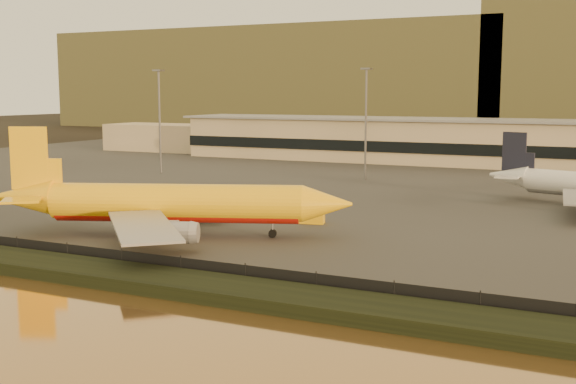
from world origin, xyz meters
name	(u,v)px	position (x,y,z in m)	size (l,w,h in m)	color
ground	(226,253)	(0.00, 0.00, 0.00)	(900.00, 900.00, 0.00)	black
embankment	(143,279)	(0.00, -17.00, 0.70)	(320.00, 7.00, 1.40)	black
tarmac	(425,175)	(0.00, 95.00, 0.10)	(320.00, 220.00, 0.20)	#2D2D2D
perimeter_fence	(166,265)	(0.00, -13.00, 1.30)	(300.00, 0.05, 2.20)	black
terminal_building	(404,141)	(-14.52, 125.55, 6.25)	(202.00, 25.00, 12.60)	tan
apron_light_masts	(472,114)	(15.00, 75.00, 15.70)	(152.20, 12.20, 25.40)	slate
distant_hills	(506,72)	(-20.74, 340.00, 31.39)	(470.00, 160.00, 70.00)	brown
dhl_cargo_jet	(170,204)	(-12.14, 5.46, 4.73)	(49.06, 46.50, 15.18)	yellow
gse_vehicle_yellow	(311,218)	(1.69, 22.84, 1.08)	(3.90, 1.75, 1.75)	yellow
gse_vehicle_white	(274,209)	(-7.43, 28.29, 1.05)	(3.79, 1.70, 1.70)	silver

